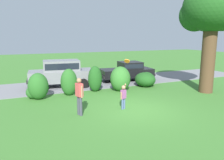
{
  "coord_description": "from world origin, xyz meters",
  "views": [
    {
      "loc": [
        -5.38,
        -9.02,
        3.56
      ],
      "look_at": [
        -0.28,
        2.36,
        1.1
      ],
      "focal_mm": 35.36,
      "sensor_mm": 36.0,
      "label": 1
    }
  ],
  "objects": [
    {
      "name": "parked_suv",
      "position": [
        -2.31,
        6.65,
        1.08
      ],
      "size": [
        4.87,
        2.48,
        1.92
      ],
      "color": "gray",
      "rests_on": "ground"
    },
    {
      "name": "adult_onlooker",
      "position": [
        -2.78,
        0.42,
        0.98
      ],
      "size": [
        0.3,
        0.52,
        1.74
      ],
      "color": "#3F3F4C",
      "rests_on": "ground"
    },
    {
      "name": "parked_sedan",
      "position": [
        3.04,
        6.66,
        0.85
      ],
      "size": [
        4.55,
        2.4,
        1.56
      ],
      "color": "black",
      "rests_on": "ground"
    },
    {
      "name": "child_thrower",
      "position": [
        -0.55,
        0.37,
        0.72
      ],
      "size": [
        0.39,
        0.37,
        1.29
      ],
      "color": "#4C608C",
      "rests_on": "ground"
    },
    {
      "name": "driveway_strip",
      "position": [
        0.0,
        6.94,
        0.01
      ],
      "size": [
        28.0,
        4.4,
        0.02
      ],
      "primitive_type": "cube",
      "color": "slate",
      "rests_on": "ground"
    },
    {
      "name": "oak_tree_large",
      "position": [
        5.98,
        1.36,
        5.04
      ],
      "size": [
        3.75,
        3.64,
        6.85
      ],
      "color": "#513823",
      "rests_on": "ground"
    },
    {
      "name": "frisbee",
      "position": [
        -0.15,
        0.8,
        2.34
      ],
      "size": [
        0.33,
        0.25,
        0.3
      ],
      "color": "orange"
    },
    {
      "name": "shrub_centre_left",
      "position": [
        -2.39,
        4.11,
        0.82
      ],
      "size": [
        1.02,
        0.88,
        1.65
      ],
      "color": "#286023",
      "rests_on": "ground"
    },
    {
      "name": "shrub_far_end",
      "position": [
        3.31,
        4.37,
        0.51
      ],
      "size": [
        1.58,
        1.64,
        1.03
      ],
      "color": "#1E511C",
      "rests_on": "ground"
    },
    {
      "name": "shrub_near_tree",
      "position": [
        -4.27,
        4.01,
        0.68
      ],
      "size": [
        1.26,
        1.24,
        1.54
      ],
      "color": "#286023",
      "rests_on": "ground"
    },
    {
      "name": "shrub_centre",
      "position": [
        -0.57,
        4.4,
        0.76
      ],
      "size": [
        0.93,
        0.98,
        1.69
      ],
      "color": "#1E511C",
      "rests_on": "ground"
    },
    {
      "name": "shrub_centre_right",
      "position": [
        0.98,
        3.82,
        0.82
      ],
      "size": [
        1.35,
        1.29,
        1.64
      ],
      "color": "#33702B",
      "rests_on": "ground"
    },
    {
      "name": "ground_plane",
      "position": [
        0.0,
        0.0,
        0.0
      ],
      "size": [
        80.0,
        80.0,
        0.0
      ],
      "primitive_type": "plane",
      "color": "#3D752D"
    }
  ]
}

